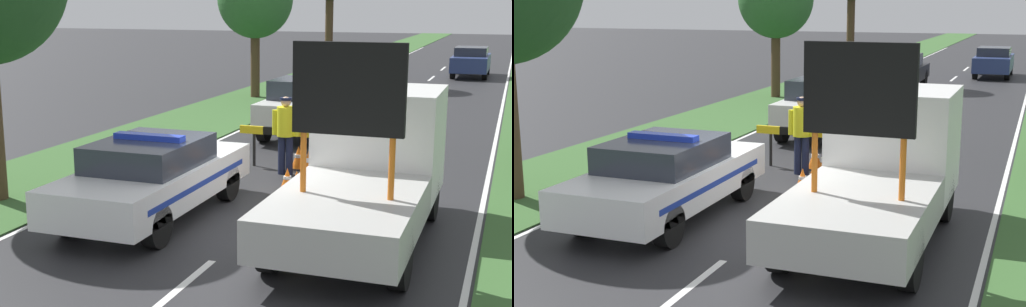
# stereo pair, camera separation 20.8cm
# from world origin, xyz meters

# --- Properties ---
(ground_plane) EXTENTS (160.00, 160.00, 0.00)m
(ground_plane) POSITION_xyz_m (0.00, 0.00, 0.00)
(ground_plane) COLOR #28282B
(lane_markings) EXTENTS (7.42, 67.65, 0.01)m
(lane_markings) POSITION_xyz_m (0.00, 17.40, 0.00)
(lane_markings) COLOR silver
(lane_markings) RESTS_ON ground
(grass_verge_left) EXTENTS (3.64, 120.00, 0.03)m
(grass_verge_left) POSITION_xyz_m (-5.58, 20.00, 0.01)
(grass_verge_left) COLOR #38602D
(grass_verge_left) RESTS_ON ground
(police_car) EXTENTS (1.87, 4.84, 1.54)m
(police_car) POSITION_xyz_m (-1.88, -0.37, 0.76)
(police_car) COLOR white
(police_car) RESTS_ON ground
(work_truck) EXTENTS (2.09, 5.36, 3.27)m
(work_truck) POSITION_xyz_m (1.88, 0.17, 1.15)
(work_truck) COLOR white
(work_truck) RESTS_ON ground
(road_barrier) EXTENTS (3.49, 0.08, 0.96)m
(road_barrier) POSITION_xyz_m (-0.22, 4.11, 0.80)
(road_barrier) COLOR black
(road_barrier) RESTS_ON ground
(police_officer) EXTENTS (0.63, 0.40, 1.76)m
(police_officer) POSITION_xyz_m (-0.66, 3.55, 1.05)
(police_officer) COLOR #191E38
(police_officer) RESTS_ON ground
(pedestrian_civilian) EXTENTS (0.59, 0.38, 1.65)m
(pedestrian_civilian) POSITION_xyz_m (0.46, 3.61, 0.97)
(pedestrian_civilian) COLOR #232326
(pedestrian_civilian) RESTS_ON ground
(traffic_cone_near_police) EXTENTS (0.39, 0.39, 0.55)m
(traffic_cone_near_police) POSITION_xyz_m (-0.53, 4.15, 0.27)
(traffic_cone_near_police) COLOR black
(traffic_cone_near_police) RESTS_ON ground
(traffic_cone_centre_front) EXTENTS (0.51, 0.51, 0.71)m
(traffic_cone_centre_front) POSITION_xyz_m (-0.06, 3.46, 0.35)
(traffic_cone_centre_front) COLOR black
(traffic_cone_centre_front) RESTS_ON ground
(traffic_cone_near_truck) EXTENTS (0.46, 0.46, 0.63)m
(traffic_cone_near_truck) POSITION_xyz_m (0.25, 1.43, 0.31)
(traffic_cone_near_truck) COLOR black
(traffic_cone_near_truck) RESTS_ON ground
(traffic_cone_behind_barrier) EXTENTS (0.34, 0.34, 0.48)m
(traffic_cone_behind_barrier) POSITION_xyz_m (-0.18, 2.20, 0.24)
(traffic_cone_behind_barrier) COLOR black
(traffic_cone_behind_barrier) RESTS_ON ground
(traffic_cone_lane_edge) EXTENTS (0.47, 0.47, 0.65)m
(traffic_cone_lane_edge) POSITION_xyz_m (1.25, 4.38, 0.32)
(traffic_cone_lane_edge) COLOR black
(traffic_cone_lane_edge) RESTS_ON ground
(queued_car_van_white) EXTENTS (1.71, 4.05, 1.67)m
(queued_car_van_white) POSITION_xyz_m (-1.65, 8.21, 0.87)
(queued_car_van_white) COLOR silver
(queued_car_van_white) RESTS_ON ground
(queued_car_suv_grey) EXTENTS (1.85, 3.95, 1.59)m
(queued_car_suv_grey) POSITION_xyz_m (-1.87, 14.91, 0.81)
(queued_car_suv_grey) COLOR slate
(queued_car_suv_grey) RESTS_ON ground
(queued_car_sedan_black) EXTENTS (1.92, 4.56, 1.56)m
(queued_car_sedan_black) POSITION_xyz_m (-1.76, 20.60, 0.81)
(queued_car_sedan_black) COLOR black
(queued_car_sedan_black) RESTS_ON ground
(queued_car_hatch_blue) EXTENTS (1.79, 4.50, 1.55)m
(queued_car_hatch_blue) POSITION_xyz_m (1.79, 27.34, 0.81)
(queued_car_hatch_blue) COLOR navy
(queued_car_hatch_blue) RESTS_ON ground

